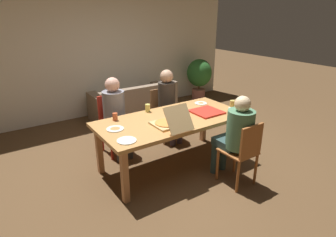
{
  "coord_description": "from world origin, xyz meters",
  "views": [
    {
      "loc": [
        -2.16,
        -3.09,
        2.22
      ],
      "look_at": [
        0.0,
        0.1,
        0.73
      ],
      "focal_mm": 30.21,
      "sensor_mm": 36.0,
      "label": 1
    }
  ],
  "objects_px": {
    "potted_plant": "(199,75)",
    "drinking_glass_0": "(115,117)",
    "chair_2": "(164,112)",
    "person_1": "(236,132)",
    "plate_2": "(175,112)",
    "drinking_glass_3": "(231,112)",
    "plate_3": "(201,103)",
    "drinking_glass_2": "(232,105)",
    "chair_1": "(243,151)",
    "pizza_box_1": "(207,112)",
    "plate_0": "(127,141)",
    "dining_table": "(172,123)",
    "person_0": "(115,111)",
    "plate_1": "(115,129)",
    "drinking_glass_1": "(148,108)",
    "person_2": "(168,100)",
    "chair_0": "(113,122)",
    "pizza_box_0": "(169,123)",
    "couch": "(134,105)"
  },
  "relations": [
    {
      "from": "chair_2",
      "to": "drinking_glass_1",
      "type": "height_order",
      "value": "chair_2"
    },
    {
      "from": "pizza_box_0",
      "to": "potted_plant",
      "type": "xyz_separation_m",
      "value": [
        2.7,
        2.58,
        -0.16
      ]
    },
    {
      "from": "chair_0",
      "to": "person_0",
      "type": "bearing_deg",
      "value": -90.0
    },
    {
      "from": "potted_plant",
      "to": "drinking_glass_0",
      "type": "bearing_deg",
      "value": -148.29
    },
    {
      "from": "chair_1",
      "to": "drinking_glass_0",
      "type": "bearing_deg",
      "value": 131.94
    },
    {
      "from": "plate_3",
      "to": "drinking_glass_2",
      "type": "relative_size",
      "value": 1.41
    },
    {
      "from": "person_2",
      "to": "chair_0",
      "type": "bearing_deg",
      "value": 170.75
    },
    {
      "from": "pizza_box_1",
      "to": "chair_1",
      "type": "bearing_deg",
      "value": -96.16
    },
    {
      "from": "person_1",
      "to": "chair_0",
      "type": "bearing_deg",
      "value": 119.56
    },
    {
      "from": "pizza_box_1",
      "to": "plate_0",
      "type": "xyz_separation_m",
      "value": [
        -1.44,
        -0.21,
        -0.01
      ]
    },
    {
      "from": "drinking_glass_0",
      "to": "drinking_glass_3",
      "type": "distance_m",
      "value": 1.66
    },
    {
      "from": "chair_1",
      "to": "potted_plant",
      "type": "distance_m",
      "value": 3.87
    },
    {
      "from": "chair_1",
      "to": "plate_1",
      "type": "distance_m",
      "value": 1.69
    },
    {
      "from": "person_2",
      "to": "plate_3",
      "type": "height_order",
      "value": "person_2"
    },
    {
      "from": "person_2",
      "to": "plate_1",
      "type": "height_order",
      "value": "person_2"
    },
    {
      "from": "chair_0",
      "to": "chair_1",
      "type": "xyz_separation_m",
      "value": [
        0.99,
        -1.89,
        0.0
      ]
    },
    {
      "from": "dining_table",
      "to": "chair_0",
      "type": "distance_m",
      "value": 1.09
    },
    {
      "from": "pizza_box_0",
      "to": "plate_1",
      "type": "bearing_deg",
      "value": 154.36
    },
    {
      "from": "dining_table",
      "to": "chair_1",
      "type": "height_order",
      "value": "chair_1"
    },
    {
      "from": "drinking_glass_3",
      "to": "drinking_glass_0",
      "type": "bearing_deg",
      "value": 152.28
    },
    {
      "from": "person_0",
      "to": "drinking_glass_0",
      "type": "xyz_separation_m",
      "value": [
        -0.2,
        -0.43,
        0.08
      ]
    },
    {
      "from": "drinking_glass_1",
      "to": "plate_2",
      "type": "bearing_deg",
      "value": -38.47
    },
    {
      "from": "chair_2",
      "to": "drinking_glass_0",
      "type": "distance_m",
      "value": 1.35
    },
    {
      "from": "person_1",
      "to": "potted_plant",
      "type": "bearing_deg",
      "value": 57.31
    },
    {
      "from": "pizza_box_0",
      "to": "drinking_glass_1",
      "type": "bearing_deg",
      "value": 84.85
    },
    {
      "from": "pizza_box_1",
      "to": "drinking_glass_0",
      "type": "xyz_separation_m",
      "value": [
        -1.27,
        0.48,
        0.04
      ]
    },
    {
      "from": "person_0",
      "to": "drinking_glass_3",
      "type": "bearing_deg",
      "value": -43.29
    },
    {
      "from": "drinking_glass_1",
      "to": "plate_1",
      "type": "bearing_deg",
      "value": -153.45
    },
    {
      "from": "chair_2",
      "to": "person_2",
      "type": "distance_m",
      "value": 0.3
    },
    {
      "from": "potted_plant",
      "to": "chair_2",
      "type": "bearing_deg",
      "value": -144.76
    },
    {
      "from": "plate_2",
      "to": "chair_1",
      "type": "bearing_deg",
      "value": -74.94
    },
    {
      "from": "plate_2",
      "to": "drinking_glass_3",
      "type": "height_order",
      "value": "drinking_glass_3"
    },
    {
      "from": "plate_3",
      "to": "dining_table",
      "type": "bearing_deg",
      "value": -160.25
    },
    {
      "from": "dining_table",
      "to": "pizza_box_0",
      "type": "distance_m",
      "value": 0.33
    },
    {
      "from": "plate_0",
      "to": "plate_3",
      "type": "height_order",
      "value": "plate_3"
    },
    {
      "from": "pizza_box_1",
      "to": "plate_1",
      "type": "bearing_deg",
      "value": 172.47
    },
    {
      "from": "person_0",
      "to": "plate_2",
      "type": "distance_m",
      "value": 0.94
    },
    {
      "from": "plate_0",
      "to": "drinking_glass_1",
      "type": "distance_m",
      "value": 1.04
    },
    {
      "from": "person_1",
      "to": "drinking_glass_0",
      "type": "bearing_deg",
      "value": 135.32
    },
    {
      "from": "plate_2",
      "to": "drinking_glass_2",
      "type": "relative_size",
      "value": 1.74
    },
    {
      "from": "person_1",
      "to": "plate_2",
      "type": "bearing_deg",
      "value": 107.23
    },
    {
      "from": "dining_table",
      "to": "plate_0",
      "type": "relative_size",
      "value": 9.16
    },
    {
      "from": "chair_2",
      "to": "plate_2",
      "type": "relative_size",
      "value": 3.55
    },
    {
      "from": "dining_table",
      "to": "drinking_glass_1",
      "type": "height_order",
      "value": "drinking_glass_1"
    },
    {
      "from": "person_0",
      "to": "pizza_box_0",
      "type": "distance_m",
      "value": 1.07
    },
    {
      "from": "drinking_glass_0",
      "to": "couch",
      "type": "bearing_deg",
      "value": 55.75
    },
    {
      "from": "potted_plant",
      "to": "drinking_glass_1",
      "type": "bearing_deg",
      "value": -143.93
    },
    {
      "from": "pizza_box_1",
      "to": "plate_0",
      "type": "distance_m",
      "value": 1.45
    },
    {
      "from": "chair_2",
      "to": "person_1",
      "type": "bearing_deg",
      "value": -90.0
    },
    {
      "from": "chair_0",
      "to": "plate_3",
      "type": "relative_size",
      "value": 4.59
    }
  ]
}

